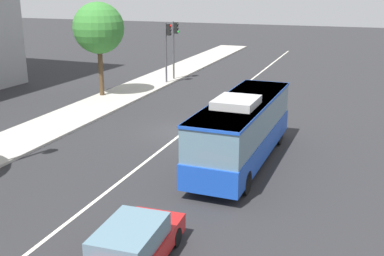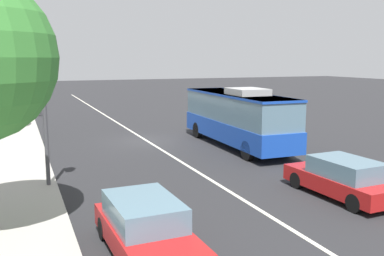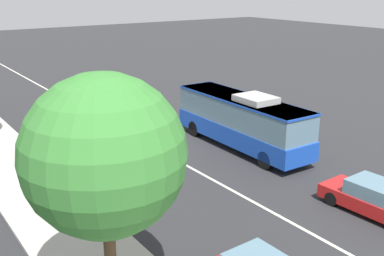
{
  "view_description": "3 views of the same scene",
  "coord_description": "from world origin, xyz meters",
  "px_view_note": "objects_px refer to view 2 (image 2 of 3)",
  "views": [
    {
      "loc": [
        -24.58,
        -9.53,
        8.23
      ],
      "look_at": [
        -4.06,
        -1.99,
        1.62
      ],
      "focal_mm": 44.16,
      "sensor_mm": 36.0,
      "label": 1
    },
    {
      "loc": [
        -25.45,
        7.38,
        5.04
      ],
      "look_at": [
        -3.27,
        -1.74,
        1.18
      ],
      "focal_mm": 40.13,
      "sensor_mm": 36.0,
      "label": 2
    },
    {
      "loc": [
        -23.76,
        13.4,
        9.64
      ],
      "look_at": [
        -2.73,
        -1.41,
        1.54
      ],
      "focal_mm": 43.39,
      "sensor_mm": 36.0,
      "label": 3
    }
  ],
  "objects_px": {
    "sedan_red": "(342,178)",
    "traffic_light_far_corner": "(48,98)",
    "traffic_light_mid_block": "(27,76)",
    "traffic_light_near_corner": "(28,77)",
    "sedan_red_ahead": "(146,228)",
    "transit_bus": "(237,116)"
  },
  "relations": [
    {
      "from": "sedan_red_ahead",
      "to": "traffic_light_far_corner",
      "type": "distance_m",
      "value": 7.85
    },
    {
      "from": "traffic_light_near_corner",
      "to": "traffic_light_mid_block",
      "type": "xyz_separation_m",
      "value": [
        1.73,
        0.03,
        0.0
      ]
    },
    {
      "from": "sedan_red",
      "to": "traffic_light_far_corner",
      "type": "relative_size",
      "value": 0.88
    },
    {
      "from": "sedan_red",
      "to": "transit_bus",
      "type": "bearing_deg",
      "value": -7.48
    },
    {
      "from": "traffic_light_mid_block",
      "to": "traffic_light_far_corner",
      "type": "bearing_deg",
      "value": -89.0
    },
    {
      "from": "traffic_light_far_corner",
      "to": "sedan_red",
      "type": "bearing_deg",
      "value": -29.84
    },
    {
      "from": "transit_bus",
      "to": "traffic_light_near_corner",
      "type": "bearing_deg",
      "value": 34.6
    },
    {
      "from": "traffic_light_near_corner",
      "to": "traffic_light_far_corner",
      "type": "distance_m",
      "value": 20.91
    },
    {
      "from": "traffic_light_mid_block",
      "to": "traffic_light_far_corner",
      "type": "height_order",
      "value": "same"
    },
    {
      "from": "sedan_red",
      "to": "traffic_light_mid_block",
      "type": "xyz_separation_m",
      "value": [
        27.93,
        9.97,
        2.84
      ]
    },
    {
      "from": "sedan_red",
      "to": "traffic_light_mid_block",
      "type": "distance_m",
      "value": 29.79
    },
    {
      "from": "sedan_red",
      "to": "traffic_light_far_corner",
      "type": "bearing_deg",
      "value": 59.18
    },
    {
      "from": "traffic_light_far_corner",
      "to": "traffic_light_near_corner",
      "type": "bearing_deg",
      "value": 88.98
    },
    {
      "from": "transit_bus",
      "to": "sedan_red_ahead",
      "type": "relative_size",
      "value": 2.21
    },
    {
      "from": "sedan_red_ahead",
      "to": "traffic_light_near_corner",
      "type": "distance_m",
      "value": 28.23
    },
    {
      "from": "traffic_light_near_corner",
      "to": "traffic_light_far_corner",
      "type": "height_order",
      "value": "same"
    },
    {
      "from": "sedan_red",
      "to": "traffic_light_mid_block",
      "type": "height_order",
      "value": "traffic_light_mid_block"
    },
    {
      "from": "sedan_red",
      "to": "sedan_red_ahead",
      "type": "bearing_deg",
      "value": 100.33
    },
    {
      "from": "transit_bus",
      "to": "sedan_red_ahead",
      "type": "distance_m",
      "value": 14.63
    },
    {
      "from": "sedan_red_ahead",
      "to": "traffic_light_mid_block",
      "type": "height_order",
      "value": "traffic_light_mid_block"
    },
    {
      "from": "transit_bus",
      "to": "sedan_red_ahead",
      "type": "bearing_deg",
      "value": 143.79
    },
    {
      "from": "sedan_red",
      "to": "traffic_light_mid_block",
      "type": "relative_size",
      "value": 0.88
    }
  ]
}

